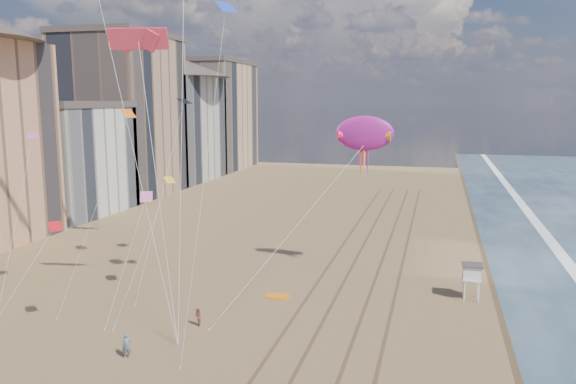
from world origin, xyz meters
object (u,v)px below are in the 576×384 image
object	(u,v)px
lifeguard_stand	(472,272)
kite_flyer_a	(127,346)
show_kite	(365,134)
kite_flyer_b	(198,317)
grounded_kite	(277,297)

from	to	relation	value
lifeguard_stand	kite_flyer_a	distance (m)	28.94
show_kite	kite_flyer_b	size ratio (longest dim) A/B	15.43
kite_flyer_a	lifeguard_stand	bearing A→B (deg)	18.55
grounded_kite	kite_flyer_b	size ratio (longest dim) A/B	1.34
kite_flyer_a	kite_flyer_b	distance (m)	6.65
lifeguard_stand	show_kite	distance (m)	15.70
grounded_kite	kite_flyer_a	size ratio (longest dim) A/B	1.08
lifeguard_stand	grounded_kite	size ratio (longest dim) A/B	1.63
grounded_kite	kite_flyer_b	bearing A→B (deg)	-116.01
kite_flyer_b	show_kite	bearing A→B (deg)	104.13
grounded_kite	kite_flyer_b	world-z (taller)	kite_flyer_b
grounded_kite	show_kite	bearing A→B (deg)	52.39
show_kite	kite_flyer_a	distance (m)	28.21
kite_flyer_a	show_kite	bearing A→B (deg)	39.77
lifeguard_stand	show_kite	world-z (taller)	show_kite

